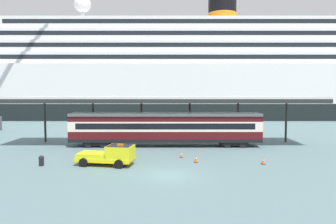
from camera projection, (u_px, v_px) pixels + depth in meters
ground_plane at (170, 175)px, 24.24m from camera, size 400.00×400.00×0.00m
cruise_ship at (231, 75)px, 80.47m from camera, size 141.20×28.61×32.00m
platform_canopy at (166, 99)px, 37.06m from camera, size 38.48×5.75×6.12m
train_carriage at (166, 127)px, 36.86m from camera, size 23.19×2.81×4.11m
service_truck at (111, 155)px, 27.46m from camera, size 5.48×2.95×2.02m
traffic_cone_near at (263, 161)px, 27.91m from camera, size 0.36×0.36×0.66m
traffic_cone_mid at (196, 159)px, 28.56m from camera, size 0.36×0.36×0.72m
traffic_cone_far at (182, 155)px, 30.70m from camera, size 0.36×0.36×0.61m
quay_bollard at (42, 160)px, 27.30m from camera, size 0.48×0.48×0.96m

